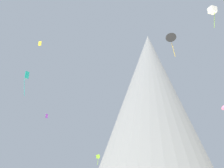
{
  "coord_description": "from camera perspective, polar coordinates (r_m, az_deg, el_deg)",
  "views": [
    {
      "loc": [
        5.28,
        -24.15,
        2.17
      ],
      "look_at": [
        -0.09,
        39.42,
        24.98
      ],
      "focal_mm": 42.92,
      "sensor_mm": 36.0,
      "label": 1
    }
  ],
  "objects": [
    {
      "name": "kite_white_high",
      "position": [
        59.92,
        20.61,
        14.52
      ],
      "size": [
        1.81,
        1.82,
        4.86
      ],
      "rotation": [
        0.0,
        0.0,
        3.61
      ],
      "color": "white"
    },
    {
      "name": "kite_violet_mid",
      "position": [
        89.94,
        -13.74,
        -6.64
      ],
      "size": [
        0.62,
        0.78,
        1.43
      ],
      "rotation": [
        0.0,
        0.0,
        3.19
      ],
      "color": "purple"
    },
    {
      "name": "kite_lime_low",
      "position": [
        71.06,
        -3.01,
        -15.33
      ],
      "size": [
        1.1,
        0.33,
        2.69
      ],
      "rotation": [
        0.0,
        0.0,
        2.14
      ],
      "color": "#8CD133"
    },
    {
      "name": "rock_massif",
      "position": [
        119.55,
        8.61,
        -5.29
      ],
      "size": [
        64.33,
        64.33,
        69.03
      ],
      "color": "slate",
      "rests_on": "ground_plane"
    },
    {
      "name": "kite_yellow_high",
      "position": [
        79.26,
        -15.11,
        8.34
      ],
      "size": [
        1.0,
        0.44,
        1.61
      ],
      "rotation": [
        0.0,
        0.0,
        2.28
      ],
      "color": "yellow"
    },
    {
      "name": "kite_rainbow_mid",
      "position": [
        72.27,
        22.73,
        -4.65
      ],
      "size": [
        1.37,
        1.28,
        1.3
      ],
      "rotation": [
        0.0,
        0.0,
        5.59
      ],
      "color": "#E5668C"
    },
    {
      "name": "kite_teal_mid",
      "position": [
        58.31,
        -17.76,
        1.35
      ],
      "size": [
        0.92,
        1.18,
        5.41
      ],
      "rotation": [
        0.0,
        0.0,
        0.39
      ],
      "color": "teal"
    },
    {
      "name": "kite_black_mid",
      "position": [
        49.01,
        12.48,
        9.55
      ],
      "size": [
        1.92,
        0.9,
        4.66
      ],
      "rotation": [
        0.0,
        0.0,
        2.87
      ],
      "color": "black"
    }
  ]
}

